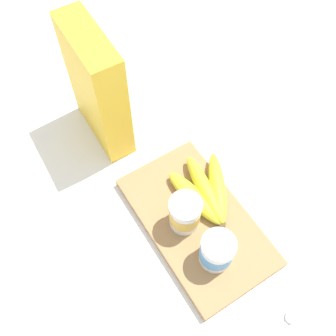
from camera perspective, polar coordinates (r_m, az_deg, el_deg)
ground_plane at (r=0.87m, az=4.09°, el=-7.92°), size 2.40×2.40×0.00m
cutting_board at (r=0.86m, az=4.13°, el=-7.65°), size 0.35×0.20×0.02m
cereal_box at (r=0.89m, az=-10.13°, el=11.14°), size 0.20×0.07×0.29m
yogurt_cup_front at (r=0.79m, az=7.03°, el=-11.75°), size 0.07×0.07×0.08m
yogurt_cup_back at (r=0.81m, az=2.45°, el=-6.55°), size 0.07×0.07×0.09m
banana_bunch at (r=0.86m, az=5.47°, el=-3.35°), size 0.18×0.14×0.04m
spoon at (r=0.84m, az=16.26°, el=-20.91°), size 0.04×0.13×0.01m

